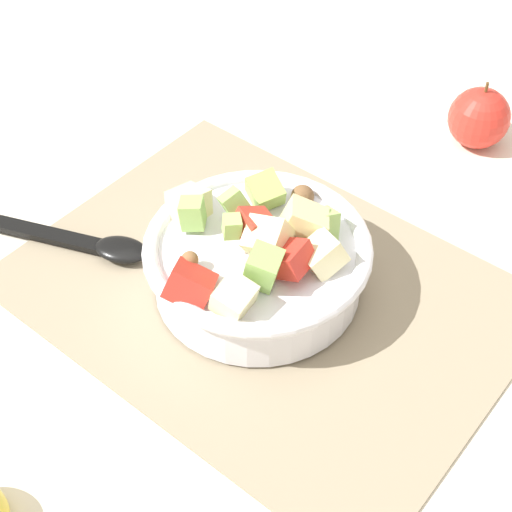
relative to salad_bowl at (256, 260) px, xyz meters
name	(u,v)px	position (x,y,z in m)	size (l,w,h in m)	color
ground_plane	(265,293)	(0.01, 0.00, -0.04)	(2.40, 2.40, 0.00)	silver
placemat	(265,291)	(0.01, 0.00, -0.04)	(0.47, 0.35, 0.01)	gray
salad_bowl	(256,260)	(0.00, 0.00, 0.00)	(0.22, 0.22, 0.10)	white
serving_spoon	(73,239)	(-0.19, -0.07, -0.03)	(0.24, 0.11, 0.01)	black
whole_apple	(479,118)	(0.05, 0.35, -0.01)	(0.07, 0.07, 0.08)	red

